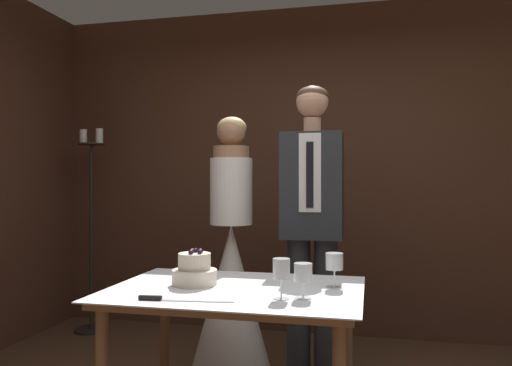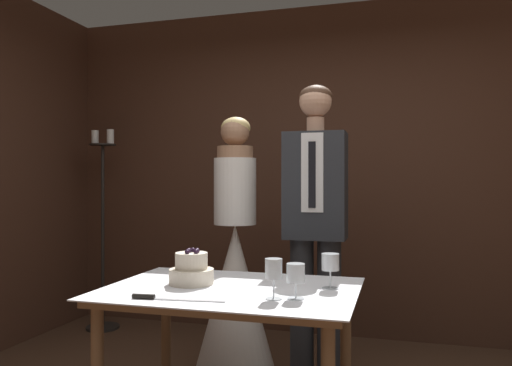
% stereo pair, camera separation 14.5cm
% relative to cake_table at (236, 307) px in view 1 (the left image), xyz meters
% --- Properties ---
extents(wall_back, '(4.83, 0.12, 2.72)m').
position_rel_cake_table_xyz_m(wall_back, '(0.23, 1.90, 0.70)').
color(wall_back, '#472B1E').
rests_on(wall_back, ground_plane).
extents(cake_table, '(1.20, 0.86, 0.75)m').
position_rel_cake_table_xyz_m(cake_table, '(0.00, 0.00, 0.00)').
color(cake_table, brown).
rests_on(cake_table, ground_plane).
extents(tiered_cake, '(0.22, 0.22, 0.18)m').
position_rel_cake_table_xyz_m(tiered_cake, '(-0.22, 0.03, 0.16)').
color(tiered_cake, beige).
rests_on(tiered_cake, cake_table).
extents(cake_knife, '(0.41, 0.07, 0.02)m').
position_rel_cake_table_xyz_m(cake_knife, '(-0.22, -0.32, 0.10)').
color(cake_knife, silver).
rests_on(cake_knife, cake_table).
extents(wine_glass_near, '(0.08, 0.08, 0.17)m').
position_rel_cake_table_xyz_m(wine_glass_near, '(0.46, 0.11, 0.21)').
color(wine_glass_near, silver).
rests_on(wine_glass_near, cake_table).
extents(wine_glass_middle, '(0.08, 0.08, 0.15)m').
position_rel_cake_table_xyz_m(wine_glass_middle, '(0.34, -0.14, 0.20)').
color(wine_glass_middle, silver).
rests_on(wine_glass_middle, cake_table).
extents(wine_glass_far, '(0.07, 0.07, 0.18)m').
position_rel_cake_table_xyz_m(wine_glass_far, '(0.25, -0.17, 0.22)').
color(wine_glass_far, silver).
rests_on(wine_glass_far, cake_table).
extents(bride, '(0.54, 0.54, 1.69)m').
position_rel_cake_table_xyz_m(bride, '(-0.27, 0.87, -0.04)').
color(bride, white).
rests_on(bride, ground_plane).
extents(groom, '(0.39, 0.25, 1.87)m').
position_rel_cake_table_xyz_m(groom, '(0.27, 0.87, 0.38)').
color(groom, '#282B30').
rests_on(groom, ground_plane).
extents(candle_stand, '(0.28, 0.28, 1.71)m').
position_rel_cake_table_xyz_m(candle_stand, '(-1.67, 1.49, 0.13)').
color(candle_stand, black).
rests_on(candle_stand, ground_plane).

